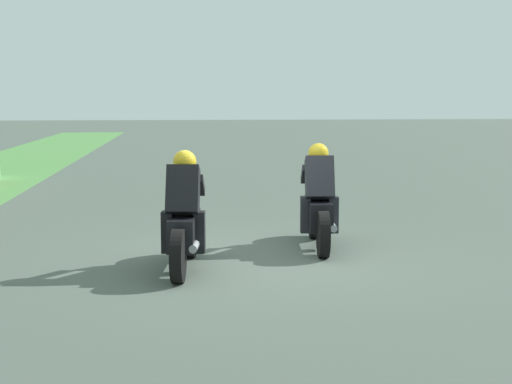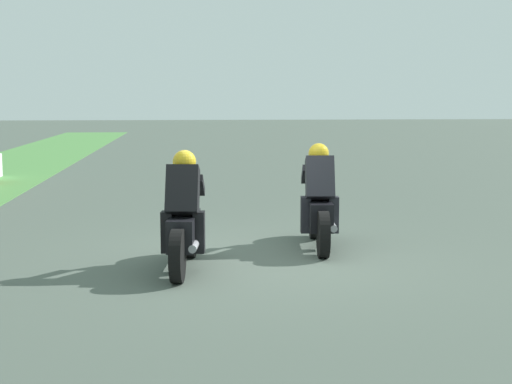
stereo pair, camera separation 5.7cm
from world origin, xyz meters
name	(u,v)px [view 1 (the left image)]	position (x,y,z in m)	size (l,w,h in m)	color
ground_plane	(259,259)	(0.00, 0.00, 0.00)	(120.00, 120.00, 0.00)	#48544A
rider_lane_a	(319,205)	(0.73, -0.94, 0.62)	(2.04, 0.55, 1.51)	black
rider_lane_b	(184,221)	(-0.47, 0.99, 0.62)	(2.04, 0.57, 1.51)	black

